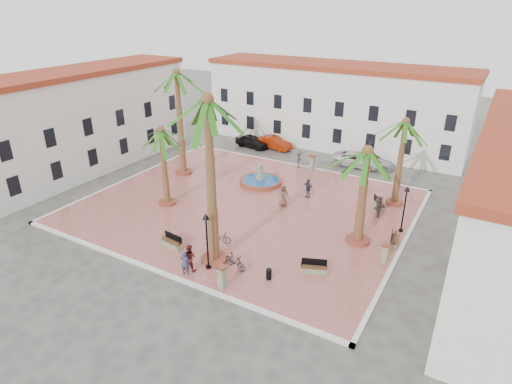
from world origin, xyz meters
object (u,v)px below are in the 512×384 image
Objects in this scene: bench_se at (314,269)px; pedestrian_east at (379,206)px; palm_s at (208,118)px; bollard_n at (312,162)px; car_silver at (374,161)px; bench_e at (394,241)px; lamppost_e at (405,201)px; bollard_e at (385,253)px; bicycle_a at (219,238)px; palm_e at (366,163)px; car_black at (252,141)px; car_red at (274,143)px; lamppost_s at (207,232)px; bicycle_b at (235,261)px; palm_ne at (405,131)px; bollard_se at (222,277)px; pedestrian_fountain_b at (308,188)px; palm_sw at (161,139)px; cyclist_b at (189,257)px; bench_ne at (379,205)px; litter_bin at (269,274)px; pedestrian_north at (299,159)px; cyclist_a at (185,263)px; palm_nw at (177,83)px; pedestrian_fountain_a at (283,195)px; bench_s at (172,243)px; fountain at (261,181)px.

bench_se is 1.02× the size of pedestrian_east.
palm_s reaches higher than bollard_n.
bollard_n reaches higher than car_silver.
bench_e is 0.47× the size of lamppost_e.
bicycle_a is at bearing -162.22° from bollard_e.
palm_e is 23.94m from car_black.
bench_se is at bearing -141.68° from car_red.
bicycle_a is at bearing 116.03° from palm_s.
bollard_n is (-1.20, 19.52, -1.88)m from lamppost_s.
bollard_n is 17.04m from bollard_e.
pedestrian_east is at bearing -111.04° from car_black.
bicycle_b reaches higher than bench_se.
palm_ne is 18.94m from bollard_se.
car_silver is (2.80, 10.68, -0.38)m from pedestrian_fountain_b.
cyclist_b is (7.78, -6.82, -4.81)m from palm_sw.
pedestrian_fountain_b reaches higher than car_silver.
lamppost_s is at bearing -157.09° from car_red.
bollard_n is (-8.53, 11.44, -5.18)m from palm_e.
palm_e is 8.47m from bench_ne.
litter_bin is (5.17, -18.62, -0.46)m from bollard_n.
pedestrian_north reaches higher than bicycle_b.
bollard_e is 0.79× the size of bicycle_a.
bench_ne is 17.54m from cyclist_a.
lamppost_s is 5.68× the size of litter_bin.
palm_nw is at bearing 167.71° from palm_e.
palm_nw is 6.55× the size of bollard_n.
lamppost_s reaches higher than bollard_se.
palm_ne is at bearing 99.78° from bollard_e.
litter_bin is at bearing -98.31° from pedestrian_fountain_a.
bench_ne is (-2.50, 5.27, 0.02)m from bench_e.
bench_s reaches higher than bench_ne.
cyclist_b is at bearing -78.25° from fountain.
pedestrian_north is at bearing 97.59° from lamppost_s.
car_red is (-4.03, 10.18, 0.31)m from fountain.
palm_nw reaches higher than palm_ne.
bench_e is (13.60, -4.78, -0.03)m from fountain.
palm_sw is 11.41m from cyclist_b.
bench_s is 23.36m from car_black.
fountain is at bearing -170.88° from palm_ne.
palm_nw is 15.26m from bollard_n.
palm_e is 1.67× the size of car_silver.
palm_ne is at bearing 2.08° from pedestrian_fountain_a.
lamppost_e is at bearing -9.14° from bench_e.
bench_s is at bearing 167.79° from lamppost_s.
bicycle_a is (2.79, -10.89, 0.16)m from fountain.
car_red is at bearing 102.19° from bench_se.
car_red reaches higher than bench_se.
palm_e is at bearing -127.18° from lamppost_e.
bench_s is at bearing -157.43° from bollard_e.
palm_nw is at bearing 63.57° from bicycle_b.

